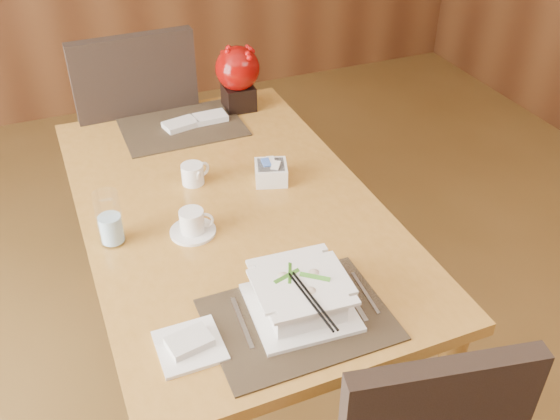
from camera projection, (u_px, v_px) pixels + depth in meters
name	position (u px, v px, depth m)	size (l,w,h in m)	color
dining_table	(230.00, 228.00, 2.03)	(0.90, 1.50, 0.75)	#B17C31
placemat_near	(298.00, 319.00, 1.56)	(0.45, 0.33, 0.01)	black
placemat_far	(182.00, 126.00, 2.38)	(0.45, 0.33, 0.01)	black
soup_setting	(301.00, 296.00, 1.56)	(0.27, 0.27, 0.10)	white
coffee_cup	(192.00, 224.00, 1.83)	(0.14, 0.14, 0.08)	white
water_glass	(109.00, 219.00, 1.77)	(0.07, 0.07, 0.17)	white
creamer_jug	(193.00, 174.00, 2.05)	(0.09, 0.09, 0.07)	white
sugar_caddy	(271.00, 173.00, 2.06)	(0.10, 0.10, 0.06)	white
berry_decor	(238.00, 74.00, 2.43)	(0.17, 0.17, 0.26)	black
napkins_far	(198.00, 120.00, 2.39)	(0.25, 0.09, 0.02)	silver
bread_plate	(190.00, 346.00, 1.48)	(0.15, 0.15, 0.01)	white
far_chair	(138.00, 132.00, 2.67)	(0.50, 0.51, 1.07)	black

